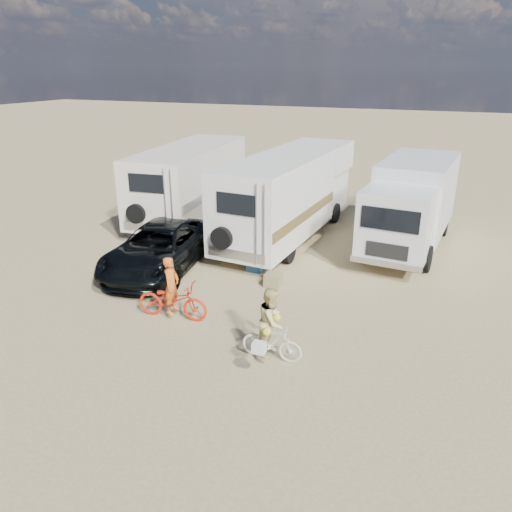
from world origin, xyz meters
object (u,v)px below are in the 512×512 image
at_px(rider_woman, 272,328).
at_px(rider_man, 172,291).
at_px(dark_suv, 159,248).
at_px(crate, 274,280).
at_px(bike_woman, 272,342).
at_px(rv_main, 289,196).
at_px(bike_parked, 398,255).
at_px(box_truck, 410,206).
at_px(cooler, 255,266).
at_px(bike_man, 172,300).
at_px(rv_left, 190,183).

bearing_deg(rider_woman, rider_man, 73.00).
relative_size(dark_suv, crate, 10.91).
xyz_separation_m(bike_woman, rider_man, (-3.19, 0.87, 0.35)).
bearing_deg(rv_main, bike_parked, -16.59).
distance_m(dark_suv, bike_woman, 6.57).
relative_size(box_truck, cooler, 14.11).
distance_m(box_truck, crate, 6.36).
bearing_deg(bike_parked, cooler, 128.87).
bearing_deg(dark_suv, bike_parked, 14.94).
height_order(rv_main, rider_woman, rv_main).
bearing_deg(bike_parked, bike_man, 151.29).
distance_m(bike_parked, cooler, 4.87).
bearing_deg(bike_man, rv_main, -11.48).
distance_m(rv_left, bike_woman, 11.99).
bearing_deg(rider_man, rv_main, -11.48).
height_order(rv_main, bike_woman, rv_main).
distance_m(rider_man, rider_woman, 3.30).
height_order(rider_man, cooler, rider_man).
xyz_separation_m(bike_man, rider_man, (0.00, 0.00, 0.27)).
bearing_deg(dark_suv, bike_woman, -42.94).
xyz_separation_m(box_truck, cooler, (-4.40, -4.32, -1.40)).
bearing_deg(bike_parked, rider_man, 151.29).
distance_m(bike_woman, cooler, 5.26).
bearing_deg(rv_left, cooler, -48.86).
bearing_deg(box_truck, crate, -118.72).
bearing_deg(bike_parked, dark_suv, 125.28).
height_order(rv_left, box_truck, box_truck).
xyz_separation_m(rider_man, cooler, (0.84, 3.83, -0.60)).
bearing_deg(box_truck, bike_woman, -97.97).
relative_size(bike_parked, cooler, 3.20).
xyz_separation_m(dark_suv, bike_man, (2.22, -2.84, -0.22)).
xyz_separation_m(bike_man, cooler, (0.84, 3.83, -0.33)).
bearing_deg(cooler, rv_left, 142.32).
bearing_deg(rv_main, dark_suv, -117.33).
height_order(rider_woman, crate, rider_woman).
bearing_deg(bike_parked, rider_woman, 175.81).
distance_m(rv_left, rider_woman, 11.96).
relative_size(rider_woman, cooler, 3.35).
height_order(dark_suv, rider_man, rider_man).
height_order(rv_main, cooler, rv_main).
relative_size(box_truck, dark_suv, 1.28).
height_order(cooler, crate, crate).
relative_size(rv_main, bike_man, 4.44).
bearing_deg(crate, dark_suv, -178.00).
height_order(rv_left, bike_parked, rv_left).
bearing_deg(cooler, crate, -36.23).
relative_size(bike_man, rider_man, 1.26).
height_order(dark_suv, rider_woman, rider_woman).
xyz_separation_m(dark_suv, cooler, (3.06, 0.99, -0.55)).
distance_m(bike_woman, crate, 4.10).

